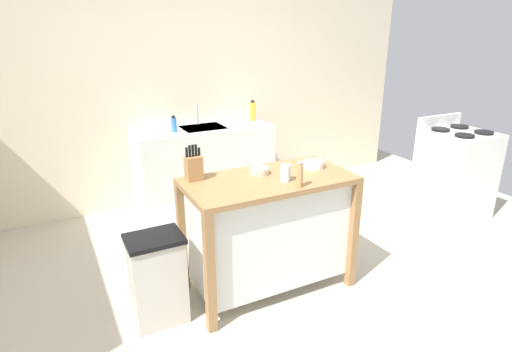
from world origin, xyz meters
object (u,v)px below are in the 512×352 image
object	(u,v)px
drinking_cup	(286,173)
stove	(455,173)
kitchen_island	(268,228)
bowl_ceramic_small	(314,164)
pepper_grinder	(300,174)
trash_bin	(158,279)
bottle_hand_soap	(174,125)
bottle_dish_soap	(252,111)
sink_faucet	(197,114)
knife_block	(194,167)
bowl_ceramic_wide	(259,171)

from	to	relation	value
drinking_cup	stove	distance (m)	2.37
kitchen_island	drinking_cup	size ratio (longest dim) A/B	10.06
bowl_ceramic_small	pepper_grinder	distance (m)	0.43
kitchen_island	trash_bin	xyz separation A→B (m)	(-0.84, -0.01, -0.18)
trash_bin	drinking_cup	bearing A→B (deg)	-6.27
bottle_hand_soap	bottle_dish_soap	world-z (taller)	bottle_dish_soap
sink_faucet	bottle_hand_soap	distance (m)	0.40
trash_bin	pepper_grinder	bearing A→B (deg)	-14.23
pepper_grinder	bottle_dish_soap	bearing A→B (deg)	71.90
bottle_hand_soap	knife_block	bearing A→B (deg)	-101.39
bowl_ceramic_small	bowl_ceramic_wide	size ratio (longest dim) A/B	1.13
bowl_ceramic_wide	drinking_cup	size ratio (longest dim) A/B	1.18
bowl_ceramic_wide	knife_block	bearing A→B (deg)	168.00
bowl_ceramic_small	bottle_hand_soap	xyz separation A→B (m)	(-0.61, 1.55, 0.05)
bottle_dish_soap	trash_bin	bearing A→B (deg)	-132.51
bowl_ceramic_wide	bottle_hand_soap	bearing A→B (deg)	96.71
knife_block	stove	bearing A→B (deg)	1.57
bowl_ceramic_small	bottle_hand_soap	size ratio (longest dim) A/B	0.96
bottle_hand_soap	bottle_dish_soap	bearing A→B (deg)	6.63
bowl_ceramic_wide	pepper_grinder	bearing A→B (deg)	-71.50
kitchen_island	bowl_ceramic_wide	world-z (taller)	bowl_ceramic_wide
knife_block	trash_bin	size ratio (longest dim) A/B	0.40
drinking_cup	sink_faucet	bearing A→B (deg)	88.19
bowl_ceramic_wide	pepper_grinder	world-z (taller)	pepper_grinder
bowl_ceramic_wide	kitchen_island	bearing A→B (deg)	-77.93
pepper_grinder	knife_block	bearing A→B (deg)	142.03
stove	bottle_hand_soap	bearing A→B (deg)	152.65
bowl_ceramic_small	bowl_ceramic_wide	world-z (taller)	bowl_ceramic_small
bowl_ceramic_wide	stove	size ratio (longest dim) A/B	0.14
bowl_ceramic_small	sink_faucet	world-z (taller)	sink_faucet
bowl_ceramic_wide	bottle_hand_soap	distance (m)	1.50
drinking_cup	stove	size ratio (longest dim) A/B	0.12
kitchen_island	bowl_ceramic_small	bearing A→B (deg)	6.56
knife_block	bottle_hand_soap	xyz separation A→B (m)	(0.28, 1.40, -0.01)
bowl_ceramic_wide	bottle_hand_soap	size ratio (longest dim) A/B	0.85
sink_faucet	bottle_dish_soap	world-z (taller)	bottle_dish_soap
pepper_grinder	stove	bearing A→B (deg)	13.12
sink_faucet	stove	world-z (taller)	sink_faucet
kitchen_island	drinking_cup	bearing A→B (deg)	-57.29
bowl_ceramic_wide	pepper_grinder	distance (m)	0.38
pepper_grinder	bottle_dish_soap	distance (m)	2.06
drinking_cup	trash_bin	world-z (taller)	drinking_cup
drinking_cup	bottle_hand_soap	size ratio (longest dim) A/B	0.72
bowl_ceramic_small	sink_faucet	bearing A→B (deg)	98.90
pepper_grinder	bowl_ceramic_small	bearing A→B (deg)	42.92
bowl_ceramic_small	bottle_dish_soap	world-z (taller)	bottle_dish_soap
stove	bottle_dish_soap	bearing A→B (deg)	138.60
knife_block	sink_faucet	world-z (taller)	knife_block
trash_bin	bottle_dish_soap	xyz separation A→B (m)	(1.57, 1.72, 0.68)
pepper_grinder	sink_faucet	size ratio (longest dim) A/B	0.84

